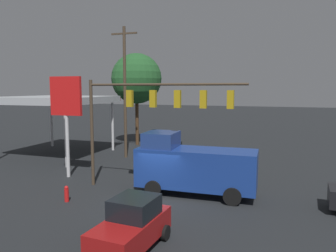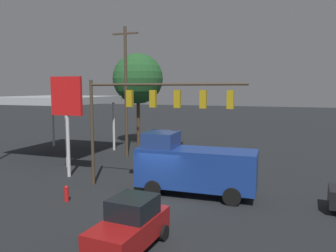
{
  "view_description": "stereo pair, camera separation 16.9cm",
  "coord_description": "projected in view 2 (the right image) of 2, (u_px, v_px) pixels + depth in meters",
  "views": [
    {
      "loc": [
        -6.26,
        16.34,
        6.11
      ],
      "look_at": [
        0.0,
        -2.0,
        3.89
      ],
      "focal_mm": 35.0,
      "sensor_mm": 36.0,
      "label": 1
    },
    {
      "loc": [
        -6.42,
        16.28,
        6.11
      ],
      "look_at": [
        0.0,
        -2.0,
        3.89
      ],
      "focal_mm": 35.0,
      "sensor_mm": 36.0,
      "label": 2
    }
  ],
  "objects": [
    {
      "name": "ground_plane",
      "position": [
        156.0,
        200.0,
        18.07
      ],
      "size": [
        200.0,
        200.0,
        0.0
      ],
      "primitive_type": "plane",
      "color": "black"
    },
    {
      "name": "price_sign",
      "position": [
        67.0,
        102.0,
        22.28
      ],
      "size": [
        2.36,
        0.27,
        6.93
      ],
      "color": "silver",
      "rests_on": "ground"
    },
    {
      "name": "fire_hydrant",
      "position": [
        67.0,
        193.0,
        17.78
      ],
      "size": [
        0.24,
        0.24,
        0.88
      ],
      "color": "red",
      "rests_on": "ground"
    },
    {
      "name": "hatchback_crossing",
      "position": [
        130.0,
        225.0,
        12.46
      ],
      "size": [
        2.2,
        3.92,
        1.97
      ],
      "rotation": [
        0.0,
        0.0,
        1.49
      ],
      "color": "maroon",
      "rests_on": "ground"
    },
    {
      "name": "gas_station_canopy",
      "position": [
        58.0,
        100.0,
        29.83
      ],
      "size": [
        8.47,
        8.73,
        5.4
      ],
      "color": "#B2B7BC",
      "rests_on": "ground"
    },
    {
      "name": "delivery_truck",
      "position": [
        193.0,
        166.0,
        18.81
      ],
      "size": [
        6.85,
        2.68,
        3.58
      ],
      "rotation": [
        0.0,
        0.0,
        0.02
      ],
      "color": "navy",
      "rests_on": "ground"
    },
    {
      "name": "sedan_far",
      "position": [
        169.0,
        155.0,
        25.6
      ],
      "size": [
        2.14,
        4.44,
        1.93
      ],
      "rotation": [
        0.0,
        0.0,
        1.55
      ],
      "color": "silver",
      "rests_on": "ground"
    },
    {
      "name": "street_tree",
      "position": [
        138.0,
        79.0,
        35.0
      ],
      "size": [
        5.37,
        5.37,
        9.86
      ],
      "color": "#4C331E",
      "rests_on": "ground"
    },
    {
      "name": "utility_pole",
      "position": [
        126.0,
        90.0,
        28.63
      ],
      "size": [
        2.4,
        0.26,
        11.41
      ],
      "color": "#473828",
      "rests_on": "ground"
    },
    {
      "name": "traffic_signal_assembly",
      "position": [
        153.0,
        105.0,
        19.03
      ],
      "size": [
        9.63,
        0.43,
        6.65
      ],
      "color": "#473828",
      "rests_on": "ground"
    }
  ]
}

